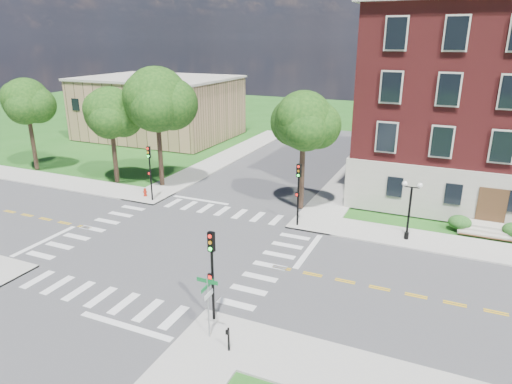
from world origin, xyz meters
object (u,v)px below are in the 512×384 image
at_px(traffic_signal_ne, 298,187).
at_px(traffic_signal_nw, 150,166).
at_px(fire_hydrant, 145,192).
at_px(traffic_signal_se, 212,265).
at_px(street_sign_pole, 208,297).
at_px(push_button_post, 228,338).
at_px(twin_lamp_west, 410,207).

height_order(traffic_signal_ne, traffic_signal_nw, same).
bearing_deg(fire_hydrant, traffic_signal_se, -43.70).
distance_m(traffic_signal_se, traffic_signal_nw, 19.13).
relative_size(traffic_signal_ne, street_sign_pole, 1.55).
distance_m(traffic_signal_se, push_button_post, 3.55).
bearing_deg(push_button_post, twin_lamp_west, 69.44).
xyz_separation_m(street_sign_pole, fire_hydrant, (-15.28, 15.47, -1.84)).
bearing_deg(traffic_signal_se, traffic_signal_nw, 135.16).
relative_size(traffic_signal_se, push_button_post, 4.00).
distance_m(street_sign_pole, push_button_post, 2.07).
bearing_deg(twin_lamp_west, traffic_signal_nw, -178.53).
xyz_separation_m(traffic_signal_nw, twin_lamp_west, (21.35, 0.55, -0.66)).
distance_m(traffic_signal_se, street_sign_pole, 1.69).
relative_size(twin_lamp_west, push_button_post, 3.53).
relative_size(traffic_signal_se, traffic_signal_nw, 1.00).
bearing_deg(twin_lamp_west, traffic_signal_ne, -174.74).
relative_size(traffic_signal_ne, push_button_post, 4.00).
xyz_separation_m(push_button_post, fire_hydrant, (-16.59, 16.01, -0.33)).
distance_m(traffic_signal_ne, push_button_post, 15.51).
xyz_separation_m(traffic_signal_se, push_button_post, (1.81, -1.90, -2.39)).
distance_m(traffic_signal_nw, fire_hydrant, 3.04).
relative_size(traffic_signal_se, fire_hydrant, 6.40).
distance_m(twin_lamp_west, push_button_post, 17.10).
distance_m(traffic_signal_nw, twin_lamp_west, 21.37).
distance_m(traffic_signal_se, twin_lamp_west, 16.06).
bearing_deg(push_button_post, traffic_signal_nw, 134.99).
distance_m(traffic_signal_se, traffic_signal_ne, 13.31).
distance_m(traffic_signal_se, fire_hydrant, 20.61).
bearing_deg(traffic_signal_se, fire_hydrant, 136.30).
distance_m(traffic_signal_ne, fire_hydrant, 14.94).
height_order(traffic_signal_nw, street_sign_pole, traffic_signal_nw).
xyz_separation_m(twin_lamp_west, street_sign_pole, (-7.28, -15.39, -0.21)).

